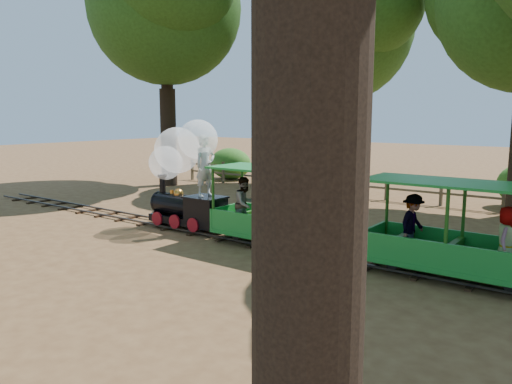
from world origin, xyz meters
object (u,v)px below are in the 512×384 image
Objects in this scene: locomotive at (183,167)px; carriage_rear at (451,240)px; fence at (362,183)px; carriage_front at (278,214)px.

locomotive is 0.89× the size of carriage_rear.
fence is at bearing 124.71° from carriage_rear.
fence is (1.69, 7.93, -1.16)m from locomotive.
carriage_rear is (7.23, -0.06, -0.95)m from locomotive.
locomotive is 0.89× the size of carriage_front.
carriage_rear is 0.19× the size of fence.
carriage_front is (3.24, -0.10, -0.93)m from locomotive.
locomotive reaches higher than carriage_rear.
locomotive is at bearing -102.06° from fence.
carriage_front is 3.99m from carriage_rear.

